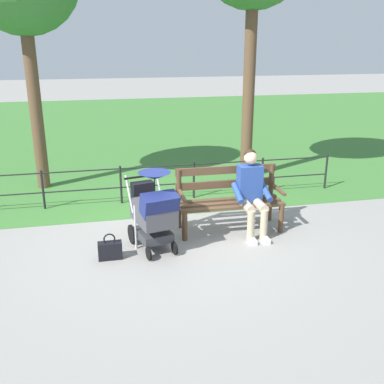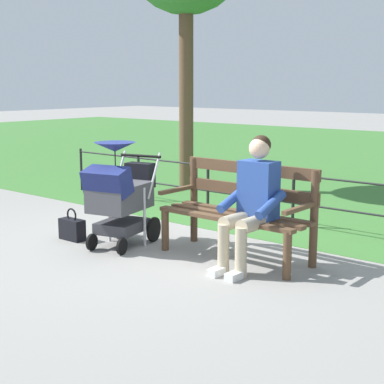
% 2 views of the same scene
% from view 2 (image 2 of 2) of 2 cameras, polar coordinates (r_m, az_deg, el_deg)
% --- Properties ---
extents(ground_plane, '(60.00, 60.00, 0.00)m').
position_cam_2_polar(ground_plane, '(6.52, -2.40, -5.09)').
color(ground_plane, gray).
extents(park_bench, '(1.61, 0.62, 0.96)m').
position_cam_2_polar(park_bench, '(5.94, 4.73, -1.43)').
color(park_bench, brown).
rests_on(park_bench, ground).
extents(person_on_bench, '(0.54, 0.74, 1.28)m').
position_cam_2_polar(person_on_bench, '(5.58, 5.89, -0.66)').
color(person_on_bench, tan).
rests_on(person_on_bench, ground).
extents(stroller, '(0.68, 0.97, 1.15)m').
position_cam_2_polar(stroller, '(6.34, -7.07, -0.10)').
color(stroller, black).
rests_on(stroller, ground).
extents(handbag, '(0.32, 0.14, 0.37)m').
position_cam_2_polar(handbag, '(6.79, -11.64, -3.55)').
color(handbag, black).
rests_on(handbag, ground).
extents(park_fence, '(6.73, 0.04, 0.70)m').
position_cam_2_polar(park_fence, '(7.66, 5.52, 0.41)').
color(park_fence, black).
rests_on(park_fence, ground).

